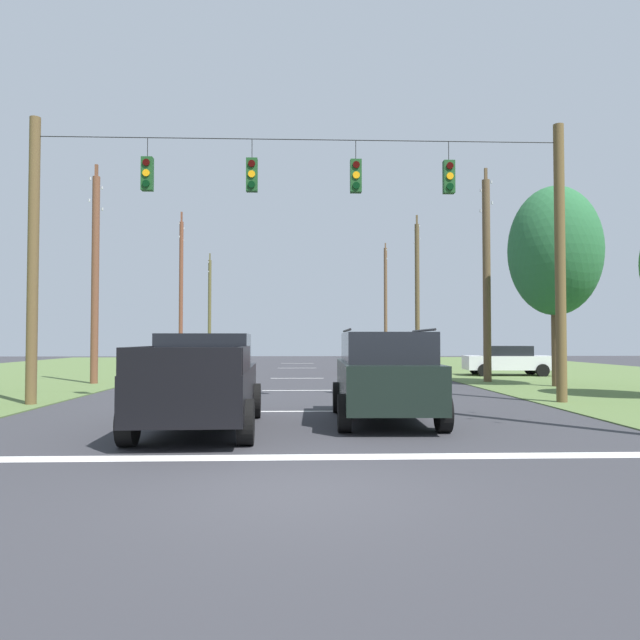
{
  "coord_description": "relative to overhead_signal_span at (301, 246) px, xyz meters",
  "views": [
    {
      "loc": [
        0.01,
        -7.37,
        1.82
      ],
      "look_at": [
        0.69,
        10.73,
        2.42
      ],
      "focal_mm": 33.76,
      "sensor_mm": 36.0,
      "label": 1
    }
  ],
  "objects": [
    {
      "name": "utility_pole_mid_right",
      "position": [
        8.06,
        8.45,
        0.06
      ],
      "size": [
        0.33,
        1.66,
        9.27
      ],
      "color": "brown",
      "rests_on": "ground"
    },
    {
      "name": "utility_pole_distant_right",
      "position": [
        -8.28,
        25.34,
        0.88
      ],
      "size": [
        0.28,
        1.85,
        10.85
      ],
      "color": "brown",
      "rests_on": "ground"
    },
    {
      "name": "utility_pole_near_left",
      "position": [
        8.53,
        41.4,
        1.14
      ],
      "size": [
        0.33,
        1.93,
        11.35
      ],
      "color": "brown",
      "rests_on": "ground"
    },
    {
      "name": "tree_roadside_far_right",
      "position": [
        9.92,
        5.84,
        0.76
      ],
      "size": [
        3.55,
        3.55,
        7.82
      ],
      "color": "brown",
      "rests_on": "ground"
    },
    {
      "name": "suv_black",
      "position": [
        1.85,
        -3.69,
        -3.45
      ],
      "size": [
        2.33,
        4.86,
        2.05
      ],
      "color": "black",
      "rests_on": "ground"
    },
    {
      "name": "utility_pole_distant_left",
      "position": [
        -8.56,
        41.04,
        0.5
      ],
      "size": [
        0.31,
        1.79,
        10.18
      ],
      "color": "brown",
      "rests_on": "ground"
    },
    {
      "name": "lane_dash_0",
      "position": [
        -0.11,
        -1.72,
        -4.51
      ],
      "size": [
        2.5,
        0.15,
        0.01
      ],
      "primitive_type": "cube",
      "rotation": [
        0.0,
        0.0,
        1.57
      ],
      "color": "white",
      "rests_on": "ground"
    },
    {
      "name": "utility_pole_far_left",
      "position": [
        -8.47,
        8.01,
        0.03
      ],
      "size": [
        0.31,
        1.7,
        9.12
      ],
      "color": "brown",
      "rests_on": "ground"
    },
    {
      "name": "distant_car_oncoming",
      "position": [
        5.05,
        16.03,
        -3.72
      ],
      "size": [
        4.42,
        2.26,
        1.52
      ],
      "color": "maroon",
      "rests_on": "ground"
    },
    {
      "name": "utility_pole_far_right",
      "position": [
        8.32,
        24.77,
        0.73
      ],
      "size": [
        0.32,
        1.97,
        10.64
      ],
      "color": "brown",
      "rests_on": "ground"
    },
    {
      "name": "stop_bar_stripe",
      "position": [
        -0.11,
        -7.72,
        -4.51
      ],
      "size": [
        13.06,
        0.45,
        0.01
      ],
      "primitive_type": "cube",
      "color": "white",
      "rests_on": "ground"
    },
    {
      "name": "lane_dash_4",
      "position": [
        -0.11,
        29.63,
        -4.51
      ],
      "size": [
        2.5,
        0.15,
        0.01
      ],
      "primitive_type": "cube",
      "rotation": [
        0.0,
        0.0,
        1.57
      ],
      "color": "white",
      "rests_on": "ground"
    },
    {
      "name": "lane_dash_3",
      "position": [
        -0.11,
        21.86,
        -4.51
      ],
      "size": [
        2.5,
        0.15,
        0.01
      ],
      "primitive_type": "cube",
      "rotation": [
        0.0,
        0.0,
        1.57
      ],
      "color": "white",
      "rests_on": "ground"
    },
    {
      "name": "lane_dash_1",
      "position": [
        -0.11,
        4.61,
        -4.51
      ],
      "size": [
        2.5,
        0.15,
        0.01
      ],
      "primitive_type": "cube",
      "rotation": [
        0.0,
        0.0,
        1.57
      ],
      "color": "white",
      "rests_on": "ground"
    },
    {
      "name": "overhead_signal_span",
      "position": [
        0.0,
        0.0,
        0.0
      ],
      "size": [
        15.35,
        0.31,
        8.12
      ],
      "color": "brown",
      "rests_on": "ground"
    },
    {
      "name": "lane_dash_2",
      "position": [
        -0.11,
        11.47,
        -4.51
      ],
      "size": [
        2.5,
        0.15,
        0.01
      ],
      "primitive_type": "cube",
      "rotation": [
        0.0,
        0.0,
        1.57
      ],
      "color": "white",
      "rests_on": "ground"
    },
    {
      "name": "pickup_truck",
      "position": [
        -2.05,
        -4.72,
        -3.54
      ],
      "size": [
        2.41,
        5.46,
        1.95
      ],
      "color": "black",
      "rests_on": "ground"
    },
    {
      "name": "ground_plane",
      "position": [
        -0.11,
        -9.73,
        -4.51
      ],
      "size": [
        120.0,
        120.0,
        0.0
      ],
      "primitive_type": "plane",
      "color": "#333338"
    },
    {
      "name": "distant_car_crossing_white",
      "position": [
        10.55,
        12.97,
        -3.72
      ],
      "size": [
        4.41,
        2.25,
        1.52
      ],
      "color": "silver",
      "rests_on": "ground"
    }
  ]
}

